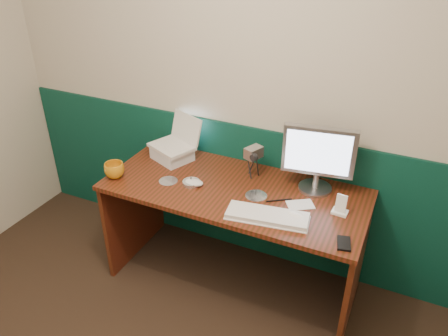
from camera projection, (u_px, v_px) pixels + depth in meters
The scene contains 19 objects.
back_wall at pixel (240, 88), 2.75m from camera, with size 3.50×0.04×2.50m, color #BEB4A0.
wainscot at pixel (237, 189), 3.11m from camera, with size 3.48×0.02×1.00m, color #073329.
desk at pixel (234, 237), 2.84m from camera, with size 1.60×0.70×0.75m, color #341B09.
laptop_riser at pixel (172, 154), 2.96m from camera, with size 0.24×0.20×0.08m, color white.
laptop at pixel (171, 133), 2.88m from camera, with size 0.28×0.21×0.23m, color silver, non-canonical shape.
monitor at pixel (318, 159), 2.54m from camera, with size 0.42×0.12×0.42m, color #A0A0A5, non-canonical shape.
keyboard at pixel (267, 216), 2.38m from camera, with size 0.45×0.15×0.03m, color white.
mouse_right at pixel (295, 216), 2.38m from camera, with size 0.12×0.07×0.04m, color white.
mouse_left at pixel (194, 182), 2.68m from camera, with size 0.12×0.07×0.04m, color silver.
mug at pixel (114, 170), 2.75m from camera, with size 0.13×0.13×0.10m, color #C47B12.
camcorder at pixel (253, 161), 2.73m from camera, with size 0.10×0.14×0.22m, color silver, non-canonical shape.
cd_spindle at pixel (191, 183), 2.69m from camera, with size 0.11×0.11×0.02m, color silver.
cd_loose_a at pixel (168, 181), 2.73m from camera, with size 0.12×0.12×0.00m, color #B0B5C0.
cd_loose_b at pixel (256, 195), 2.58m from camera, with size 0.13×0.13×0.00m, color silver.
pen at pixel (279, 200), 2.53m from camera, with size 0.01×0.01×0.15m, color black.
papers at pixel (300, 205), 2.50m from camera, with size 0.15×0.10×0.00m, color white.
dock at pixel (340, 212), 2.43m from camera, with size 0.09×0.06×0.02m, color white.
music_player at pixel (341, 203), 2.40m from camera, with size 0.06×0.01×0.10m, color white.
pda at pixel (344, 243), 2.20m from camera, with size 0.06×0.11×0.01m, color black.
Camera 1 is at (1.02, -0.68, 2.18)m, focal length 35.00 mm.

